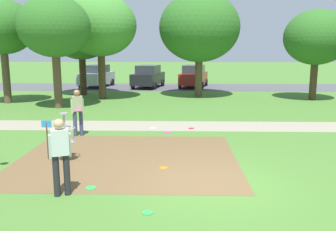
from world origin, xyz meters
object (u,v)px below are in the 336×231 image
at_px(tree_far_center, 317,38).
at_px(frisbee_by_tee, 153,128).
at_px(frisbee_near_basket, 147,213).
at_px(frisbee_scattered_b, 191,128).
at_px(parked_car_leftmost, 97,76).
at_px(tree_mid_center, 100,26).
at_px(frisbee_far_right, 91,188).
at_px(tree_near_right, 2,27).
at_px(tree_far_left, 199,28).
at_px(player_throwing, 78,110).
at_px(player_waiting_left, 60,153).
at_px(frisbee_far_left, 61,139).
at_px(tree_mid_left, 54,27).
at_px(tree_mid_right, 81,32).
at_px(parked_car_center_right, 194,76).
at_px(frisbee_mid_grass, 164,168).
at_px(frisbee_scattered_a, 168,132).
at_px(parked_car_center_left, 148,76).
at_px(disc_golf_basket, 63,135).

bearing_deg(tree_far_center, frisbee_by_tee, -138.23).
relative_size(frisbee_near_basket, frisbee_scattered_b, 0.96).
bearing_deg(parked_car_leftmost, tree_mid_center, -74.60).
height_order(frisbee_far_right, tree_near_right, tree_near_right).
relative_size(tree_mid_center, tree_far_left, 0.96).
xyz_separation_m(player_throwing, player_waiting_left, (1.14, -5.38, 0.00)).
xyz_separation_m(frisbee_far_left, tree_far_left, (5.51, 11.72, 4.51)).
xyz_separation_m(tree_mid_left, tree_mid_right, (-0.10, 5.56, 0.03)).
relative_size(frisbee_near_basket, parked_car_center_right, 0.05).
bearing_deg(parked_car_leftmost, frisbee_near_basket, -74.98).
bearing_deg(tree_far_left, frisbee_mid_grass, -96.80).
bearing_deg(frisbee_scattered_a, parked_car_center_left, 97.35).
relative_size(frisbee_scattered_a, frisbee_scattered_b, 1.11).
distance_m(frisbee_far_left, frisbee_scattered_b, 5.04).
relative_size(frisbee_near_basket, tree_mid_center, 0.03).
distance_m(disc_golf_basket, frisbee_far_right, 2.54).
distance_m(disc_golf_basket, frisbee_scattered_b, 5.74).
distance_m(frisbee_by_tee, frisbee_scattered_b, 1.54).
distance_m(frisbee_near_basket, frisbee_far_left, 6.65).
distance_m(player_throwing, parked_car_center_right, 17.80).
bearing_deg(tree_mid_left, player_waiting_left, -71.18).
bearing_deg(tree_mid_left, parked_car_center_left, 68.78).
bearing_deg(parked_car_center_right, tree_mid_center, -130.26).
height_order(tree_near_right, tree_mid_right, tree_mid_right).
relative_size(disc_golf_basket, parked_car_center_right, 0.31).
bearing_deg(frisbee_by_tee, frisbee_scattered_a, -51.07).
xyz_separation_m(tree_mid_center, tree_far_left, (6.21, 1.30, -0.07)).
bearing_deg(frisbee_by_tee, tree_mid_center, 114.39).
xyz_separation_m(player_throwing, tree_mid_center, (-1.18, 9.84, 3.61)).
bearing_deg(tree_mid_left, tree_mid_right, 91.02).
relative_size(frisbee_near_basket, frisbee_scattered_a, 0.87).
bearing_deg(frisbee_far_right, tree_mid_right, 105.29).
distance_m(disc_golf_basket, tree_far_center, 17.63).
bearing_deg(parked_car_center_right, tree_mid_left, -125.87).
bearing_deg(frisbee_scattered_a, tree_near_right, 143.01).
bearing_deg(frisbee_near_basket, tree_near_right, 123.90).
bearing_deg(frisbee_near_basket, tree_mid_left, 115.32).
xyz_separation_m(tree_mid_center, tree_mid_right, (-1.76, 2.01, -0.27)).
bearing_deg(tree_mid_center, frisbee_scattered_b, -57.77).
relative_size(parked_car_leftmost, parked_car_center_left, 0.99).
distance_m(frisbee_mid_grass, tree_mid_right, 17.16).
relative_size(frisbee_by_tee, frisbee_scattered_b, 1.09).
bearing_deg(player_waiting_left, parked_car_center_right, 80.33).
relative_size(frisbee_mid_grass, parked_car_center_left, 0.05).
distance_m(frisbee_by_tee, tree_far_center, 13.29).
bearing_deg(disc_golf_basket, tree_mid_center, 97.01).
relative_size(frisbee_by_tee, parked_car_center_left, 0.05).
xyz_separation_m(frisbee_far_left, parked_car_center_right, (5.44, 17.67, 0.91)).
bearing_deg(frisbee_mid_grass, frisbee_far_left, 141.58).
relative_size(player_throwing, tree_mid_center, 0.26).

